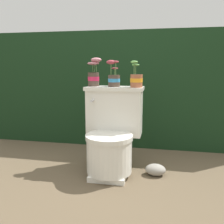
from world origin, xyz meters
The scene contains 7 objects.
ground_plane centered at (0.00, 0.00, 0.00)m, with size 12.00×12.00×0.00m, color brown.
hedge_backdrop centered at (0.00, 1.32, 0.63)m, with size 2.99×1.04×1.26m.
toilet centered at (0.07, 0.14, 0.34)m, with size 0.50×0.53×0.72m.
potted_plant_left centered at (-0.12, 0.29, 0.82)m, with size 0.13×0.11×0.25m.
potted_plant_midleft centered at (0.06, 0.27, 0.79)m, with size 0.12×0.10×0.23m.
potted_plant_middle centered at (0.26, 0.24, 0.79)m, with size 0.10×0.10×0.22m.
garden_stone centered at (0.44, 0.13, 0.05)m, with size 0.17×0.13×0.09m.
Camera 1 is at (0.48, -1.85, 0.89)m, focal length 40.00 mm.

